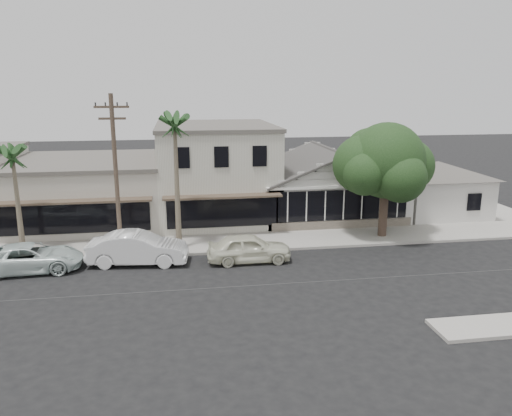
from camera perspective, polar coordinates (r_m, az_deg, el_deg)
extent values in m
plane|color=black|center=(24.74, 5.05, -8.51)|extent=(140.00, 140.00, 0.00)
cube|color=#9E9991|center=(30.46, -12.96, -4.34)|extent=(90.00, 3.50, 0.15)
cube|color=silver|center=(37.14, 7.93, 1.41)|extent=(10.00, 8.00, 3.00)
cube|color=black|center=(33.32, 9.96, 0.35)|extent=(8.80, 0.10, 2.00)
cube|color=#60564C|center=(33.68, 9.85, -1.96)|extent=(9.60, 0.18, 0.70)
cube|color=silver|center=(39.42, 19.84, 1.43)|extent=(6.00, 6.00, 3.00)
cube|color=beige|center=(36.30, -4.65, 4.02)|extent=(8.00, 10.00, 6.50)
cube|color=beige|center=(36.95, -18.67, 1.70)|extent=(10.00, 10.00, 4.20)
cylinder|color=brown|center=(28.00, -15.68, 3.26)|extent=(0.24, 0.24, 9.00)
cube|color=brown|center=(27.60, -16.19, 11.04)|extent=(1.80, 0.12, 0.12)
cube|color=brown|center=(27.63, -16.11, 9.80)|extent=(1.40, 0.12, 0.12)
imported|color=silver|center=(27.25, -0.81, -4.59)|extent=(4.57, 1.87, 1.55)
imported|color=white|center=(27.62, -13.35, -4.51)|extent=(5.48, 2.44, 1.75)
imported|color=silver|center=(28.40, -24.41, -5.20)|extent=(5.39, 2.77, 1.46)
cylinder|color=#4F3C30|center=(32.33, 14.32, -0.86)|extent=(0.54, 0.54, 2.87)
sphere|color=#193314|center=(31.65, 14.69, 5.27)|extent=(4.66, 4.66, 4.66)
sphere|color=#193314|center=(32.87, 16.86, 4.64)|extent=(3.41, 3.41, 3.41)
sphere|color=#193314|center=(31.48, 12.00, 4.88)|extent=(3.59, 3.59, 3.59)
sphere|color=#193314|center=(30.72, 16.21, 3.40)|extent=(3.05, 3.05, 3.05)
sphere|color=#193314|center=(32.72, 12.85, 6.12)|extent=(3.23, 3.23, 3.23)
sphere|color=#193314|center=(33.15, 15.61, 6.68)|extent=(2.87, 2.87, 2.87)
sphere|color=#193314|center=(30.48, 12.37, 3.90)|extent=(2.69, 2.69, 2.69)
cone|color=#726651|center=(28.80, -9.00, 1.94)|extent=(0.36, 0.36, 7.08)
cone|color=#726651|center=(30.59, -25.51, -0.09)|extent=(0.34, 0.34, 5.48)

